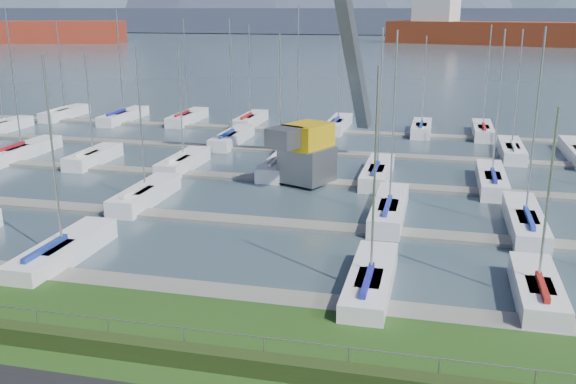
% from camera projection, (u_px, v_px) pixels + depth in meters
% --- Properties ---
extents(water, '(800.00, 540.00, 0.20)m').
position_uv_depth(water, '(427.00, 39.00, 266.24)').
color(water, '#3B4D57').
extents(hedge, '(80.00, 0.70, 0.70)m').
position_uv_depth(hedge, '(207.00, 358.00, 22.69)').
color(hedge, '#253613').
rests_on(hedge, grass).
extents(fence, '(80.00, 0.04, 0.04)m').
position_uv_depth(fence, '(210.00, 331.00, 22.83)').
color(fence, gray).
rests_on(fence, grass).
extents(foothill, '(900.00, 80.00, 12.00)m').
position_uv_depth(foothill, '(432.00, 20.00, 329.88)').
color(foothill, '#3E455A').
rests_on(foothill, water).
extents(docks, '(90.00, 41.60, 0.25)m').
position_uv_depth(docks, '(332.00, 183.00, 47.52)').
color(docks, gray).
rests_on(docks, water).
extents(crane, '(6.19, 13.48, 22.35)m').
position_uv_depth(crane, '(317.00, 106.00, 47.11)').
color(crane, slate).
rests_on(crane, water).
extents(cargo_ship_mid, '(106.61, 47.04, 21.50)m').
position_uv_depth(cargo_ship_mid, '(527.00, 34.00, 220.49)').
color(cargo_ship_mid, maroon).
rests_on(cargo_ship_mid, water).
extents(sailboat_fleet, '(76.07, 49.59, 13.39)m').
position_uv_depth(sailboat_fleet, '(313.00, 101.00, 49.30)').
color(sailboat_fleet, '#1F2F9B').
rests_on(sailboat_fleet, water).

